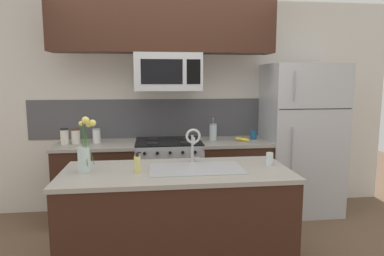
{
  "coord_description": "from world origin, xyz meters",
  "views": [
    {
      "loc": [
        -0.2,
        -3.04,
        1.64
      ],
      "look_at": [
        0.2,
        0.27,
        1.16
      ],
      "focal_mm": 32.0,
      "sensor_mm": 36.0,
      "label": 1
    }
  ],
  "objects": [
    {
      "name": "ground_plane",
      "position": [
        0.0,
        0.0,
        0.0
      ],
      "size": [
        10.0,
        10.0,
        0.0
      ],
      "primitive_type": "plane",
      "color": "brown"
    },
    {
      "name": "rear_partition",
      "position": [
        0.3,
        1.28,
        1.3
      ],
      "size": [
        5.2,
        0.1,
        2.6
      ],
      "primitive_type": "cube",
      "color": "silver",
      "rests_on": "ground"
    },
    {
      "name": "splash_band",
      "position": [
        0.0,
        1.22,
        1.15
      ],
      "size": [
        3.33,
        0.01,
        0.48
      ],
      "primitive_type": "cube",
      "color": "#4C4C51",
      "rests_on": "rear_partition"
    },
    {
      "name": "back_counter_left",
      "position": [
        -0.82,
        0.9,
        0.46
      ],
      "size": [
        0.92,
        0.65,
        0.91
      ],
      "color": "#381E14",
      "rests_on": "ground"
    },
    {
      "name": "back_counter_right",
      "position": [
        0.78,
        0.9,
        0.46
      ],
      "size": [
        0.83,
        0.65,
        0.91
      ],
      "color": "#381E14",
      "rests_on": "ground"
    },
    {
      "name": "stove_range",
      "position": [
        0.0,
        0.9,
        0.46
      ],
      "size": [
        0.76,
        0.64,
        0.93
      ],
      "color": "#B7BABF",
      "rests_on": "ground"
    },
    {
      "name": "microwave",
      "position": [
        0.0,
        0.88,
        1.72
      ],
      "size": [
        0.74,
        0.4,
        0.41
      ],
      "color": "#B7BABF"
    },
    {
      "name": "upper_cabinet_band",
      "position": [
        -0.04,
        0.85,
        2.22
      ],
      "size": [
        2.45,
        0.34,
        0.6
      ],
      "primitive_type": "cube",
      "color": "#381E14"
    },
    {
      "name": "refrigerator",
      "position": [
        1.63,
        0.92,
        0.91
      ],
      "size": [
        0.89,
        0.74,
        1.82
      ],
      "color": "#B7BABF",
      "rests_on": "ground"
    },
    {
      "name": "storage_jar_tall",
      "position": [
        -1.17,
        0.89,
        1.0
      ],
      "size": [
        0.09,
        0.09,
        0.18
      ],
      "color": "silver",
      "rests_on": "back_counter_left"
    },
    {
      "name": "storage_jar_medium",
      "position": [
        -1.05,
        0.91,
        1.0
      ],
      "size": [
        0.1,
        0.1,
        0.17
      ],
      "color": "silver",
      "rests_on": "back_counter_left"
    },
    {
      "name": "storage_jar_short",
      "position": [
        -0.82,
        0.94,
        0.99
      ],
      "size": [
        0.09,
        0.09,
        0.16
      ],
      "color": "silver",
      "rests_on": "back_counter_left"
    },
    {
      "name": "banana_bunch",
      "position": [
        0.88,
        0.84,
        0.93
      ],
      "size": [
        0.19,
        0.13,
        0.08
      ],
      "color": "yellow",
      "rests_on": "back_counter_right"
    },
    {
      "name": "french_press",
      "position": [
        0.54,
        0.96,
        1.01
      ],
      "size": [
        0.09,
        0.09,
        0.27
      ],
      "color": "silver",
      "rests_on": "back_counter_right"
    },
    {
      "name": "coffee_tin",
      "position": [
        1.04,
        0.95,
        0.97
      ],
      "size": [
        0.08,
        0.08,
        0.11
      ],
      "primitive_type": "cylinder",
      "color": "#1E5184",
      "rests_on": "back_counter_right"
    },
    {
      "name": "island_counter",
      "position": [
        0.0,
        -0.35,
        0.46
      ],
      "size": [
        1.84,
        0.79,
        0.91
      ],
      "color": "#381E14",
      "rests_on": "ground"
    },
    {
      "name": "kitchen_sink",
      "position": [
        0.16,
        -0.35,
        0.84
      ],
      "size": [
        0.76,
        0.42,
        0.16
      ],
      "color": "#ADAFB5",
      "rests_on": "island_counter"
    },
    {
      "name": "sink_faucet",
      "position": [
        0.16,
        -0.14,
        1.11
      ],
      "size": [
        0.14,
        0.14,
        0.31
      ],
      "color": "#B7BABF",
      "rests_on": "island_counter"
    },
    {
      "name": "dish_soap_bottle",
      "position": [
        -0.31,
        -0.39,
        0.98
      ],
      "size": [
        0.06,
        0.05,
        0.16
      ],
      "color": "#DBCC75",
      "rests_on": "island_counter"
    },
    {
      "name": "spare_glass",
      "position": [
        0.8,
        -0.29,
        0.96
      ],
      "size": [
        0.06,
        0.06,
        0.11
      ],
      "color": "silver",
      "rests_on": "island_counter"
    },
    {
      "name": "flower_vase",
      "position": [
        -0.72,
        -0.33,
        1.06
      ],
      "size": [
        0.15,
        0.19,
        0.45
      ],
      "color": "silver",
      "rests_on": "island_counter"
    }
  ]
}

